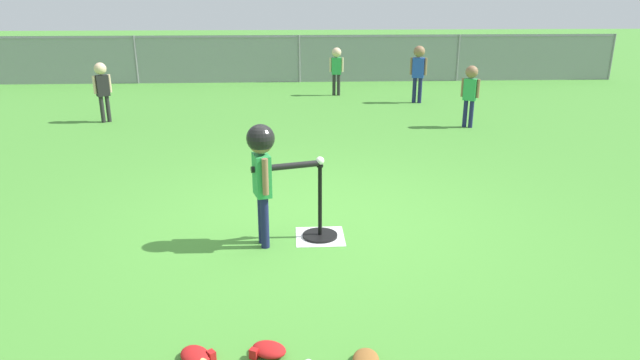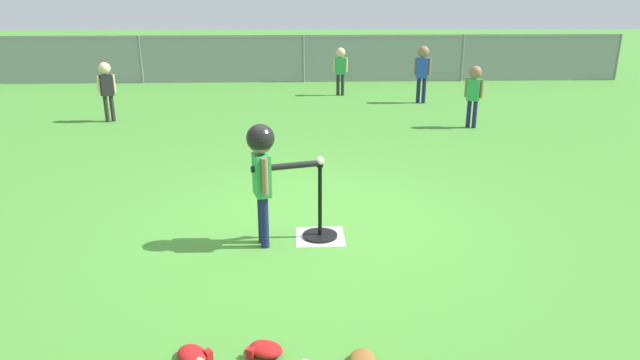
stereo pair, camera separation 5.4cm
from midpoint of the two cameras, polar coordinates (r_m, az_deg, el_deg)
ground_plane at (r=5.40m, az=0.03°, el=-4.45°), size 60.00×60.00×0.00m
home_plate at (r=5.10m, az=0.30°, el=-5.82°), size 0.44×0.44×0.01m
batting_tee at (r=5.06m, az=0.31°, el=-4.72°), size 0.32×0.32×0.69m
baseball_on_tee at (r=4.85m, az=0.32°, el=1.99°), size 0.07×0.07×0.07m
batter_child at (r=4.70m, az=-5.63°, el=2.00°), size 0.62×0.32×1.09m
fielder_deep_center at (r=9.47m, az=15.71°, el=9.07°), size 0.26×0.21×1.01m
fielder_near_right at (r=10.24m, az=-20.98°, el=9.22°), size 0.26×0.21×1.02m
fielder_near_left at (r=11.47m, az=10.63°, el=11.40°), size 0.32×0.23×1.14m
fielder_deep_left at (r=12.17m, az=2.25°, el=11.74°), size 0.30×0.20×1.02m
glove_near_bats at (r=3.59m, az=-5.22°, el=-16.96°), size 0.27×0.24×0.07m
glove_outfield_drop at (r=3.61m, az=-12.50°, el=-17.14°), size 0.26×0.27×0.07m
outfield_fence at (r=14.09m, az=-1.60°, el=12.52°), size 16.06×0.06×1.15m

